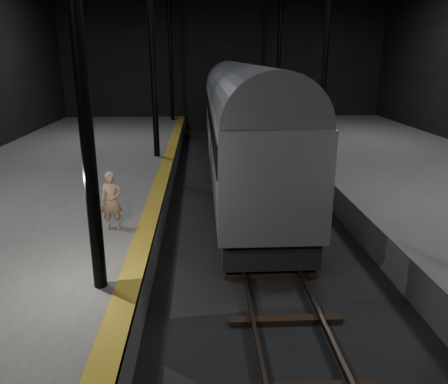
{
  "coord_description": "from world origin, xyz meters",
  "views": [
    {
      "loc": [
        -1.72,
        -11.95,
        5.42
      ],
      "look_at": [
        -1.16,
        -1.0,
        2.0
      ],
      "focal_mm": 35.0,
      "sensor_mm": 36.0,
      "label": 1
    }
  ],
  "objects": [
    {
      "name": "ground",
      "position": [
        0.0,
        0.0,
        0.0
      ],
      "size": [
        44.0,
        44.0,
        0.0
      ],
      "primitive_type": "plane",
      "color": "black",
      "rests_on": "ground"
    },
    {
      "name": "train",
      "position": [
        -0.0,
        7.09,
        2.81
      ],
      "size": [
        2.82,
        18.81,
        5.03
      ],
      "color": "#ACB0B4",
      "rests_on": "ground"
    },
    {
      "name": "woman",
      "position": [
        -4.13,
        -0.91,
        1.78
      ],
      "size": [
        0.59,
        0.4,
        1.56
      ],
      "primitive_type": "imported",
      "rotation": [
        0.0,
        0.0,
        0.05
      ],
      "color": "#A47E64",
      "rests_on": "platform_left"
    },
    {
      "name": "platform_left",
      "position": [
        -7.5,
        0.0,
        0.5
      ],
      "size": [
        9.0,
        43.8,
        1.0
      ],
      "primitive_type": "cube",
      "color": "#52524F",
      "rests_on": "ground"
    },
    {
      "name": "tactile_strip",
      "position": [
        -3.25,
        0.0,
        1.0
      ],
      "size": [
        0.5,
        43.8,
        0.01
      ],
      "primitive_type": "cube",
      "color": "olive",
      "rests_on": "platform_left"
    },
    {
      "name": "track",
      "position": [
        0.0,
        0.0,
        0.07
      ],
      "size": [
        2.4,
        43.0,
        0.24
      ],
      "color": "#3F3328",
      "rests_on": "ground"
    }
  ]
}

